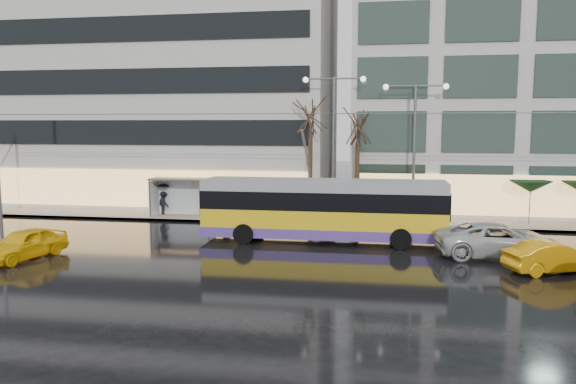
% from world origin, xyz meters
% --- Properties ---
extents(ground, '(140.00, 140.00, 0.00)m').
position_xyz_m(ground, '(0.00, 0.00, 0.00)').
color(ground, black).
rests_on(ground, ground).
extents(sidewalk, '(80.00, 10.00, 0.15)m').
position_xyz_m(sidewalk, '(2.00, 14.00, 0.07)').
color(sidewalk, gray).
rests_on(sidewalk, ground).
extents(kerb, '(80.00, 0.10, 0.15)m').
position_xyz_m(kerb, '(2.00, 9.05, 0.07)').
color(kerb, slate).
rests_on(kerb, ground).
extents(building_left, '(34.00, 14.00, 22.00)m').
position_xyz_m(building_left, '(-16.00, 19.00, 11.15)').
color(building_left, '#B7B5AF').
rests_on(building_left, sidewalk).
extents(trolleybus, '(12.86, 5.03, 5.96)m').
position_xyz_m(trolleybus, '(2.01, 4.50, 1.61)').
color(trolleybus, gold).
rests_on(trolleybus, ground).
extents(catenary, '(42.24, 5.12, 7.00)m').
position_xyz_m(catenary, '(1.00, 7.94, 4.25)').
color(catenary, '#595B60').
rests_on(catenary, ground).
extents(bus_shelter, '(4.20, 1.60, 2.51)m').
position_xyz_m(bus_shelter, '(-8.38, 10.69, 1.96)').
color(bus_shelter, '#595B60').
rests_on(bus_shelter, sidewalk).
extents(street_lamp_near, '(3.96, 0.36, 9.03)m').
position_xyz_m(street_lamp_near, '(2.00, 10.80, 5.99)').
color(street_lamp_near, '#595B60').
rests_on(street_lamp_near, sidewalk).
extents(street_lamp_far, '(3.96, 0.36, 8.53)m').
position_xyz_m(street_lamp_far, '(7.00, 10.80, 5.71)').
color(street_lamp_far, '#595B60').
rests_on(street_lamp_far, sidewalk).
extents(tree_a, '(3.20, 3.20, 8.40)m').
position_xyz_m(tree_a, '(0.50, 11.00, 7.09)').
color(tree_a, black).
rests_on(tree_a, sidewalk).
extents(tree_b, '(3.20, 3.20, 7.70)m').
position_xyz_m(tree_b, '(3.50, 11.20, 6.40)').
color(tree_b, black).
rests_on(tree_b, sidewalk).
extents(parasol_a, '(2.50, 2.50, 2.65)m').
position_xyz_m(parasol_a, '(14.00, 11.00, 2.45)').
color(parasol_a, '#595B60').
rests_on(parasol_a, sidewalk).
extents(taxi_a, '(2.69, 4.48, 1.43)m').
position_xyz_m(taxi_a, '(-11.27, -1.66, 0.71)').
color(taxi_a, yellow).
rests_on(taxi_a, ground).
extents(taxi_b, '(4.29, 2.73, 1.33)m').
position_xyz_m(taxi_b, '(12.23, -0.21, 0.67)').
color(taxi_b, orange).
rests_on(taxi_b, ground).
extents(sedan_silver, '(6.07, 3.35, 1.61)m').
position_xyz_m(sedan_silver, '(10.52, 2.41, 0.80)').
color(sedan_silver, '#BCBDC1').
rests_on(sedan_silver, ground).
extents(pedestrian_a, '(1.21, 1.22, 2.19)m').
position_xyz_m(pedestrian_a, '(-4.89, 9.88, 1.57)').
color(pedestrian_a, black).
rests_on(pedestrian_a, sidewalk).
extents(pedestrian_b, '(1.09, 0.98, 1.85)m').
position_xyz_m(pedestrian_b, '(-6.65, 11.88, 1.07)').
color(pedestrian_b, black).
rests_on(pedestrian_b, sidewalk).
extents(pedestrian_c, '(1.15, 1.14, 2.11)m').
position_xyz_m(pedestrian_c, '(-9.49, 10.88, 1.27)').
color(pedestrian_c, black).
rests_on(pedestrian_c, sidewalk).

